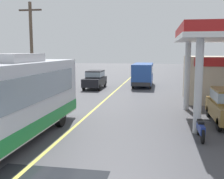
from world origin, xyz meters
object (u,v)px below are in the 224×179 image
minibus_opposing_lane (143,73)px  motorcycle_parked_forecourt (201,129)px  car_trailing_behind_bus (95,78)px  coach_bus_main (3,104)px

minibus_opposing_lane → motorcycle_parked_forecourt: (3.63, -18.08, -1.03)m
car_trailing_behind_bus → coach_bus_main: bearing=-88.4°
coach_bus_main → motorcycle_parked_forecourt: size_ratio=6.13×
coach_bus_main → motorcycle_parked_forecourt: (7.84, 2.37, -1.28)m
coach_bus_main → minibus_opposing_lane: bearing=78.4°
coach_bus_main → minibus_opposing_lane: 20.88m
coach_bus_main → car_trailing_behind_bus: 17.72m
coach_bus_main → motorcycle_parked_forecourt: bearing=16.8°
minibus_opposing_lane → motorcycle_parked_forecourt: 18.47m
motorcycle_parked_forecourt → car_trailing_behind_bus: 17.46m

